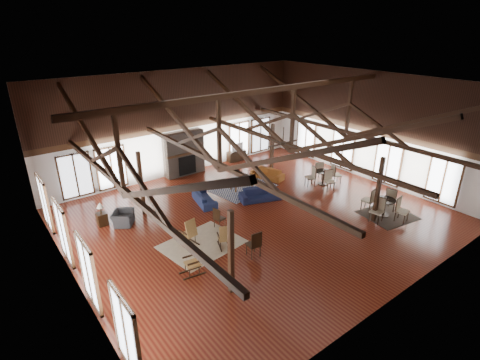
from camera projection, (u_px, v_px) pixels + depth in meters
floor at (257, 217)px, 17.36m from camera, size 16.00×16.00×0.00m
ceiling at (259, 85)px, 15.02m from camera, size 16.00×14.00×0.02m
wall_back at (179, 123)px, 21.32m from camera, size 16.00×0.02×6.00m
wall_front at (409, 218)px, 11.06m from camera, size 16.00×0.02×6.00m
wall_left at (62, 206)px, 11.73m from camera, size 0.02×14.00×6.00m
wall_right at (369, 127)px, 20.65m from camera, size 0.02×14.00×6.00m
roof_truss at (258, 133)px, 15.79m from camera, size 15.60×14.07×3.14m
post_grid at (257, 187)px, 16.77m from camera, size 8.16×7.16×3.05m
fireplace at (184, 153)px, 21.75m from camera, size 2.50×0.69×2.60m
ceiling_fan at (283, 143)px, 15.45m from camera, size 1.60×1.60×0.75m
sofa_navy_front at (260, 194)px, 18.90m from camera, size 2.24×1.46×0.61m
sofa_navy_left at (204, 198)px, 18.56m from camera, size 2.01×1.15×0.55m
sofa_orange at (267, 174)px, 21.52m from camera, size 2.04×1.28×0.56m
coffee_table at (242, 181)px, 20.14m from camera, size 1.43×0.89×0.51m
vase at (242, 178)px, 20.07m from camera, size 0.21×0.21×0.18m
armchair at (123, 218)px, 16.60m from camera, size 1.23×1.26×0.62m
side_table_lamp at (102, 216)px, 16.52m from camera, size 0.43×0.43×1.10m
rocking_chair_a at (189, 233)px, 14.99m from camera, size 0.63×0.96×1.15m
rocking_chair_b at (224, 237)px, 14.81m from camera, size 0.67×0.87×1.00m
rocking_chair_c at (195, 261)px, 13.28m from camera, size 0.91×0.57×1.10m
side_chair_a at (218, 217)px, 16.19m from camera, size 0.49×0.49×0.97m
side_chair_b at (255, 243)px, 14.14m from camera, size 0.51×0.51×1.11m
cafe_table_near at (385, 204)px, 17.27m from camera, size 2.21×2.21×1.13m
cafe_table_far at (323, 175)px, 20.64m from camera, size 2.07×2.07×1.08m
cup_near at (385, 198)px, 17.21m from camera, size 0.15×0.15×0.11m
cup_far at (324, 170)px, 20.56m from camera, size 0.13×0.13×0.09m
tv_console at (236, 156)px, 24.34m from camera, size 1.26×0.47×0.63m
television at (236, 147)px, 24.11m from camera, size 0.93×0.21×0.53m
rug_tan at (202, 244)px, 15.21m from camera, size 3.34×2.78×0.01m
rug_navy at (242, 187)px, 20.43m from camera, size 3.58×2.87×0.01m
rug_dark at (388, 215)px, 17.50m from camera, size 2.52×2.36×0.01m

